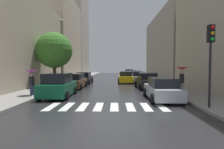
{
  "coord_description": "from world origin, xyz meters",
  "views": [
    {
      "loc": [
        0.49,
        -7.38,
        2.29
      ],
      "look_at": [
        0.05,
        17.91,
        1.18
      ],
      "focal_mm": 28.75,
      "sensor_mm": 36.0,
      "label": 1
    }
  ],
  "objects": [
    {
      "name": "parked_car_left_third",
      "position": [
        -3.74,
        16.97,
        0.73
      ],
      "size": [
        2.07,
        4.25,
        1.55
      ],
      "rotation": [
        0.0,
        0.0,
        1.56
      ],
      "color": "black",
      "rests_on": "ground"
    },
    {
      "name": "pedestrian_near_tree",
      "position": [
        5.69,
        6.65,
        1.65
      ],
      "size": [
        0.96,
        0.96,
        2.11
      ],
      "rotation": [
        0.0,
        0.0,
        3.73
      ],
      "color": "gray",
      "rests_on": "sidewalk_right"
    },
    {
      "name": "pedestrian_foreground",
      "position": [
        -5.82,
        6.02,
        1.54
      ],
      "size": [
        1.02,
        1.02,
        1.89
      ],
      "rotation": [
        0.0,
        0.0,
        0.65
      ],
      "color": "navy",
      "rests_on": "sidewalk_left"
    },
    {
      "name": "ground_plane",
      "position": [
        0.0,
        24.0,
        -0.02
      ],
      "size": [
        28.0,
        72.0,
        0.04
      ],
      "primitive_type": "cube",
      "color": "#242426"
    },
    {
      "name": "lamp_post_left",
      "position": [
        -5.55,
        12.75,
        4.41
      ],
      "size": [
        0.6,
        0.28,
        7.45
      ],
      "color": "#595B60",
      "rests_on": "sidewalk_left"
    },
    {
      "name": "sidewalk_right",
      "position": [
        6.5,
        24.0,
        0.07
      ],
      "size": [
        3.0,
        72.0,
        0.15
      ],
      "primitive_type": "cube",
      "color": "gray",
      "rests_on": "ground"
    },
    {
      "name": "building_left_near",
      "position": [
        -11.0,
        10.92,
        5.04
      ],
      "size": [
        6.0,
        20.21,
        10.09
      ],
      "primitive_type": "cube",
      "color": "#B2A38C",
      "rests_on": "ground"
    },
    {
      "name": "building_right_mid",
      "position": [
        11.0,
        25.91,
        5.82
      ],
      "size": [
        6.0,
        20.05,
        11.65
      ],
      "primitive_type": "cube",
      "color": "#9E9384",
      "rests_on": "ground"
    },
    {
      "name": "building_left_far",
      "position": [
        -11.0,
        44.32,
        11.38
      ],
      "size": [
        6.0,
        13.05,
        22.75
      ],
      "primitive_type": "cube",
      "color": "#9E9384",
      "rests_on": "ground"
    },
    {
      "name": "parked_car_right_sixth",
      "position": [
        3.91,
        36.09,
        0.79
      ],
      "size": [
        2.21,
        4.24,
        1.68
      ],
      "rotation": [
        0.0,
        0.0,
        1.54
      ],
      "color": "#474C51",
      "rests_on": "ground"
    },
    {
      "name": "parked_car_right_fifth",
      "position": [
        3.94,
        30.18,
        0.75
      ],
      "size": [
        2.17,
        4.24,
        1.59
      ],
      "rotation": [
        0.0,
        0.0,
        1.58
      ],
      "color": "#0C4C2D",
      "rests_on": "ground"
    },
    {
      "name": "sidewalk_left",
      "position": [
        -6.5,
        24.0,
        0.07
      ],
      "size": [
        3.0,
        72.0,
        0.15
      ],
      "primitive_type": "cube",
      "color": "gray",
      "rests_on": "ground"
    },
    {
      "name": "crosswalk_stripes",
      "position": [
        0.0,
        2.75,
        0.01
      ],
      "size": [
        6.75,
        2.2,
        0.01
      ],
      "color": "silver",
      "rests_on": "ground"
    },
    {
      "name": "parked_car_right_second",
      "position": [
        3.84,
        11.73,
        0.77
      ],
      "size": [
        2.16,
        4.67,
        1.65
      ],
      "rotation": [
        0.0,
        0.0,
        1.6
      ],
      "color": "black",
      "rests_on": "ground"
    },
    {
      "name": "parked_car_right_nearest",
      "position": [
        3.75,
        5.06,
        0.72
      ],
      "size": [
        2.05,
        4.44,
        1.53
      ],
      "rotation": [
        0.0,
        0.0,
        1.56
      ],
      "color": "#B2B7BF",
      "rests_on": "ground"
    },
    {
      "name": "parked_car_right_fourth",
      "position": [
        3.94,
        24.3,
        0.76
      ],
      "size": [
        2.16,
        4.79,
        1.61
      ],
      "rotation": [
        0.0,
        0.0,
        1.61
      ],
      "color": "#0C4C2D",
      "rests_on": "ground"
    },
    {
      "name": "parked_car_left_nearest",
      "position": [
        -3.82,
        6.12,
        0.84
      ],
      "size": [
        2.2,
        4.4,
        1.8
      ],
      "rotation": [
        0.0,
        0.0,
        1.59
      ],
      "color": "#0C4C2D",
      "rests_on": "ground"
    },
    {
      "name": "building_left_mid",
      "position": [
        -11.0,
        29.8,
        8.01
      ],
      "size": [
        6.0,
        15.2,
        16.03
      ],
      "primitive_type": "cube",
      "color": "#B2A38C",
      "rests_on": "ground"
    },
    {
      "name": "parked_car_left_second",
      "position": [
        -3.77,
        11.54,
        0.74
      ],
      "size": [
        2.09,
        4.65,
        1.56
      ],
      "rotation": [
        0.0,
        0.0,
        1.55
      ],
      "color": "brown",
      "rests_on": "ground"
    },
    {
      "name": "traffic_light_right_corner",
      "position": [
        5.45,
        2.04,
        3.29
      ],
      "size": [
        0.3,
        0.42,
        4.3
      ],
      "color": "black",
      "rests_on": "sidewalk_right"
    },
    {
      "name": "parked_car_right_third",
      "position": [
        3.78,
        18.3,
        0.75
      ],
      "size": [
        2.25,
        4.27,
        1.61
      ],
      "rotation": [
        0.0,
        0.0,
        1.53
      ],
      "color": "silver",
      "rests_on": "ground"
    },
    {
      "name": "taxi_midroad",
      "position": [
        1.95,
        18.01,
        0.76
      ],
      "size": [
        2.08,
        4.56,
        1.81
      ],
      "rotation": [
        0.0,
        0.0,
        1.57
      ],
      "color": "yellow",
      "rests_on": "ground"
    },
    {
      "name": "street_tree_left",
      "position": [
        -6.18,
        12.21,
        4.07
      ],
      "size": [
        3.91,
        3.91,
        5.89
      ],
      "color": "#513823",
      "rests_on": "sidewalk_left"
    }
  ]
}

